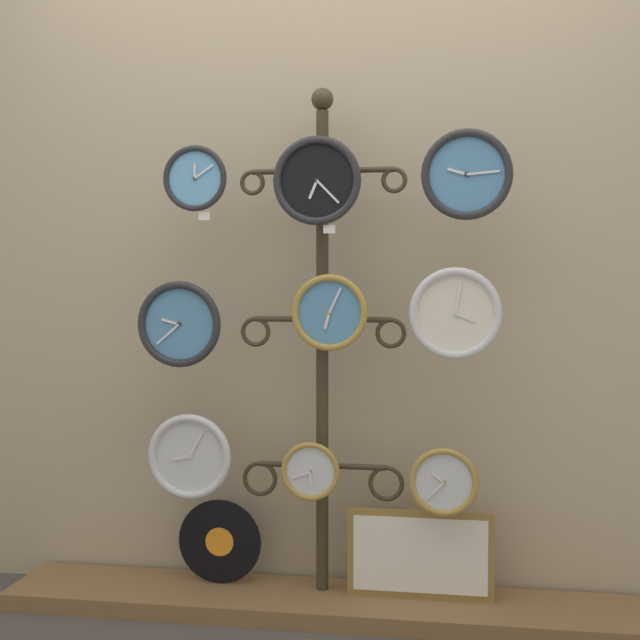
{
  "coord_description": "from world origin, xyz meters",
  "views": [
    {
      "loc": [
        0.5,
        -2.64,
        1.16
      ],
      "look_at": [
        0.0,
        0.36,
        1.01
      ],
      "focal_mm": 50.0,
      "sensor_mm": 36.0,
      "label": 1
    }
  ],
  "objects_px": {
    "clock_bottom_center": "(311,471)",
    "vinyl_record": "(220,542)",
    "picture_frame": "(420,555)",
    "clock_bottom_left": "(190,456)",
    "display_stand": "(322,423)",
    "clock_bottom_right": "(444,482)",
    "clock_middle_center": "(330,313)",
    "clock_top_right": "(467,175)",
    "clock_middle_left": "(180,324)",
    "clock_middle_right": "(455,313)",
    "clock_top_left": "(195,179)",
    "clock_top_center": "(317,181)"
  },
  "relations": [
    {
      "from": "clock_middle_left",
      "to": "clock_middle_center",
      "type": "distance_m",
      "value": 0.53
    },
    {
      "from": "picture_frame",
      "to": "clock_middle_left",
      "type": "bearing_deg",
      "value": -175.73
    },
    {
      "from": "clock_top_left",
      "to": "clock_middle_center",
      "type": "xyz_separation_m",
      "value": [
        0.47,
        -0.02,
        -0.46
      ]
    },
    {
      "from": "vinyl_record",
      "to": "picture_frame",
      "type": "height_order",
      "value": "vinyl_record"
    },
    {
      "from": "clock_top_left",
      "to": "clock_middle_right",
      "type": "height_order",
      "value": "clock_top_left"
    },
    {
      "from": "clock_middle_left",
      "to": "clock_middle_center",
      "type": "relative_size",
      "value": 1.15
    },
    {
      "from": "clock_top_center",
      "to": "clock_top_right",
      "type": "height_order",
      "value": "clock_top_right"
    },
    {
      "from": "clock_middle_right",
      "to": "clock_bottom_left",
      "type": "bearing_deg",
      "value": 179.17
    },
    {
      "from": "display_stand",
      "to": "clock_bottom_right",
      "type": "height_order",
      "value": "display_stand"
    },
    {
      "from": "clock_bottom_left",
      "to": "vinyl_record",
      "type": "xyz_separation_m",
      "value": [
        0.08,
        0.08,
        -0.32
      ]
    },
    {
      "from": "clock_middle_left",
      "to": "clock_bottom_left",
      "type": "xyz_separation_m",
      "value": [
        0.03,
        0.01,
        -0.46
      ]
    },
    {
      "from": "clock_middle_left",
      "to": "clock_bottom_center",
      "type": "bearing_deg",
      "value": 0.23
    },
    {
      "from": "vinyl_record",
      "to": "picture_frame",
      "type": "xyz_separation_m",
      "value": [
        0.72,
        -0.03,
        -0.0
      ]
    },
    {
      "from": "clock_middle_left",
      "to": "clock_middle_center",
      "type": "height_order",
      "value": "clock_middle_center"
    },
    {
      "from": "clock_top_left",
      "to": "vinyl_record",
      "type": "height_order",
      "value": "clock_top_left"
    },
    {
      "from": "clock_middle_center",
      "to": "clock_bottom_left",
      "type": "distance_m",
      "value": 0.71
    },
    {
      "from": "clock_bottom_center",
      "to": "clock_bottom_right",
      "type": "height_order",
      "value": "clock_bottom_center"
    },
    {
      "from": "picture_frame",
      "to": "clock_bottom_center",
      "type": "bearing_deg",
      "value": -170.75
    },
    {
      "from": "clock_middle_left",
      "to": "clock_bottom_right",
      "type": "bearing_deg",
      "value": -0.15
    },
    {
      "from": "clock_top_left",
      "to": "clock_bottom_right",
      "type": "xyz_separation_m",
      "value": [
        0.86,
        -0.03,
        -1.02
      ]
    },
    {
      "from": "clock_top_right",
      "to": "clock_middle_center",
      "type": "relative_size",
      "value": 1.14
    },
    {
      "from": "clock_middle_right",
      "to": "clock_bottom_center",
      "type": "xyz_separation_m",
      "value": [
        -0.48,
        0.01,
        -0.54
      ]
    },
    {
      "from": "clock_top_left",
      "to": "clock_bottom_right",
      "type": "distance_m",
      "value": 1.33
    },
    {
      "from": "clock_bottom_left",
      "to": "picture_frame",
      "type": "distance_m",
      "value": 0.86
    },
    {
      "from": "clock_top_right",
      "to": "picture_frame",
      "type": "xyz_separation_m",
      "value": [
        -0.15,
        0.08,
        -1.28
      ]
    },
    {
      "from": "clock_bottom_right",
      "to": "picture_frame",
      "type": "relative_size",
      "value": 0.46
    },
    {
      "from": "display_stand",
      "to": "clock_top_right",
      "type": "distance_m",
      "value": 0.98
    },
    {
      "from": "clock_top_right",
      "to": "clock_bottom_center",
      "type": "bearing_deg",
      "value": 177.93
    },
    {
      "from": "display_stand",
      "to": "clock_bottom_right",
      "type": "distance_m",
      "value": 0.47
    },
    {
      "from": "display_stand",
      "to": "clock_middle_right",
      "type": "bearing_deg",
      "value": -12.52
    },
    {
      "from": "clock_bottom_left",
      "to": "clock_bottom_right",
      "type": "bearing_deg",
      "value": -0.73
    },
    {
      "from": "picture_frame",
      "to": "display_stand",
      "type": "bearing_deg",
      "value": 174.12
    },
    {
      "from": "clock_top_right",
      "to": "clock_middle_left",
      "type": "relative_size",
      "value": 0.99
    },
    {
      "from": "clock_bottom_right",
      "to": "display_stand",
      "type": "bearing_deg",
      "value": 166.76
    },
    {
      "from": "clock_top_right",
      "to": "clock_bottom_center",
      "type": "relative_size",
      "value": 1.46
    },
    {
      "from": "clock_middle_center",
      "to": "clock_bottom_right",
      "type": "distance_m",
      "value": 0.68
    },
    {
      "from": "clock_bottom_left",
      "to": "vinyl_record",
      "type": "bearing_deg",
      "value": 46.1
    },
    {
      "from": "clock_middle_left",
      "to": "display_stand",
      "type": "bearing_deg",
      "value": 11.36
    },
    {
      "from": "display_stand",
      "to": "clock_top_left",
      "type": "xyz_separation_m",
      "value": [
        -0.43,
        -0.07,
        0.85
      ]
    },
    {
      "from": "clock_middle_left",
      "to": "picture_frame",
      "type": "xyz_separation_m",
      "value": [
        0.83,
        0.06,
        -0.79
      ]
    },
    {
      "from": "clock_bottom_right",
      "to": "vinyl_record",
      "type": "height_order",
      "value": "clock_bottom_right"
    },
    {
      "from": "clock_middle_right",
      "to": "clock_bottom_right",
      "type": "relative_size",
      "value": 1.32
    },
    {
      "from": "clock_bottom_right",
      "to": "picture_frame",
      "type": "bearing_deg",
      "value": 141.06
    },
    {
      "from": "clock_top_left",
      "to": "clock_middle_center",
      "type": "height_order",
      "value": "clock_top_left"
    },
    {
      "from": "clock_bottom_center",
      "to": "vinyl_record",
      "type": "distance_m",
      "value": 0.46
    },
    {
      "from": "picture_frame",
      "to": "clock_bottom_left",
      "type": "bearing_deg",
      "value": -176.19
    },
    {
      "from": "display_stand",
      "to": "vinyl_record",
      "type": "xyz_separation_m",
      "value": [
        -0.37,
        -0.0,
        -0.44
      ]
    },
    {
      "from": "clock_bottom_center",
      "to": "vinyl_record",
      "type": "relative_size",
      "value": 0.66
    },
    {
      "from": "vinyl_record",
      "to": "clock_bottom_center",
      "type": "bearing_deg",
      "value": -14.78
    },
    {
      "from": "clock_middle_right",
      "to": "vinyl_record",
      "type": "distance_m",
      "value": 1.18
    }
  ]
}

